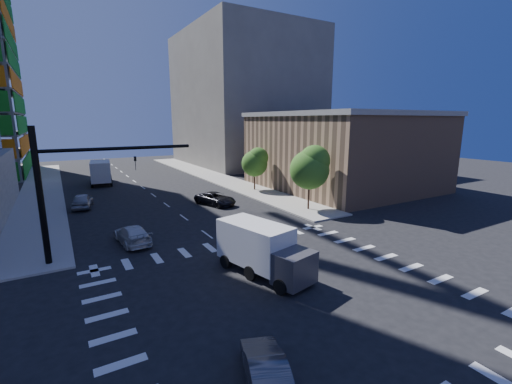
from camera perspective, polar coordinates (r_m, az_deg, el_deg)
ground at (r=19.75m, az=5.83°, el=-16.82°), size 160.00×160.00×0.00m
road_markings at (r=19.75m, az=5.83°, el=-16.81°), size 20.00×20.00×0.01m
sidewalk_ne at (r=59.30m, az=-7.31°, el=2.64°), size 5.00×60.00×0.15m
sidewalk_nw at (r=54.75m, az=-32.11°, el=0.14°), size 5.00×60.00×0.15m
commercial_building at (r=50.57m, az=14.24°, el=6.78°), size 20.50×22.50×10.60m
bg_building_ne at (r=78.52m, az=-1.99°, el=15.14°), size 24.00×30.00×28.00m
signal_mast_nw at (r=25.71m, az=-29.16°, el=1.47°), size 10.20×0.40×9.00m
tree_south at (r=36.40m, az=9.16°, el=4.16°), size 4.16×4.16×6.82m
tree_north at (r=46.45m, az=-0.05°, el=5.07°), size 3.54×3.52×5.78m
car_nb_far at (r=39.25m, az=-6.80°, el=-1.11°), size 4.00×5.66×1.43m
car_sb_near at (r=28.62m, az=-19.91°, el=-6.69°), size 2.40×5.04×1.42m
car_sb_mid at (r=42.20m, az=-26.94°, el=-1.30°), size 2.73×4.97×1.60m
car_sb_cross at (r=13.84m, az=1.68°, el=-27.65°), size 2.66×4.21×1.31m
box_truck_near at (r=21.39m, az=1.67°, el=-10.31°), size 3.86×6.42×3.15m
box_truck_far at (r=56.93m, az=-24.41°, el=2.81°), size 3.65×7.05×3.55m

